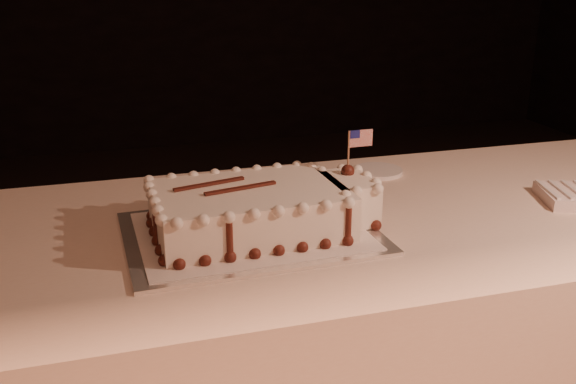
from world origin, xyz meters
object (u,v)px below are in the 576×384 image
object	(u,v)px
cake_board	(250,233)
sheet_cake	(263,208)
banquet_table	(342,361)
side_plate	(377,171)

from	to	relation	value
cake_board	sheet_cake	size ratio (longest dim) A/B	1.05
banquet_table	cake_board	size ratio (longest dim) A/B	4.79
banquet_table	cake_board	xyz separation A→B (m)	(-0.23, -0.04, 0.38)
banquet_table	cake_board	distance (m)	0.44
banquet_table	side_plate	bearing A→B (deg)	54.37
side_plate	sheet_cake	bearing A→B (deg)	-142.08
cake_board	side_plate	bearing A→B (deg)	34.21
banquet_table	sheet_cake	bearing A→B (deg)	-168.47
banquet_table	sheet_cake	world-z (taller)	sheet_cake
banquet_table	sheet_cake	xyz separation A→B (m)	(-0.20, -0.04, 0.43)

